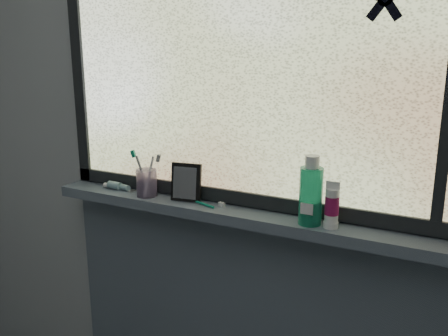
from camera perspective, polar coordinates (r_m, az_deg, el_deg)
name	(u,v)px	position (r m, az deg, el deg)	size (l,w,h in m)	color
wall_back	(259,144)	(1.76, 3.97, 2.81)	(3.00, 0.01, 2.50)	#9EA3A8
windowsill	(249,217)	(1.76, 2.87, -5.62)	(1.62, 0.14, 0.04)	#4E5968
sill_apron	(253,336)	(2.04, 3.38, -18.63)	(1.62, 0.02, 0.98)	#4E5968
window_pane	(257,63)	(1.70, 3.83, 11.93)	(1.50, 0.01, 1.00)	silver
frame_bottom	(255,200)	(1.79, 3.52, -3.63)	(1.60, 0.03, 0.05)	black
frame_left	(79,58)	(2.13, -16.26, 11.95)	(0.05, 0.03, 1.10)	black
vanity_mirror	(186,182)	(1.85, -4.34, -1.64)	(0.11, 0.06, 0.14)	black
toothpaste_tube	(118,186)	(2.04, -12.01, -2.01)	(0.17, 0.04, 0.03)	silver
toothbrush_cup	(147,183)	(1.93, -8.84, -1.69)	(0.08, 0.08, 0.10)	#AD92C1
toothbrush_lying	(198,201)	(1.84, -3.03, -3.83)	(0.21, 0.02, 0.01)	#0E7E60
mouthwash_bottle	(311,190)	(1.63, 9.91, -2.52)	(0.08, 0.08, 0.19)	#21AE7E
cream_tube	(332,203)	(1.62, 12.24, -3.96)	(0.04, 0.04, 0.11)	silver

